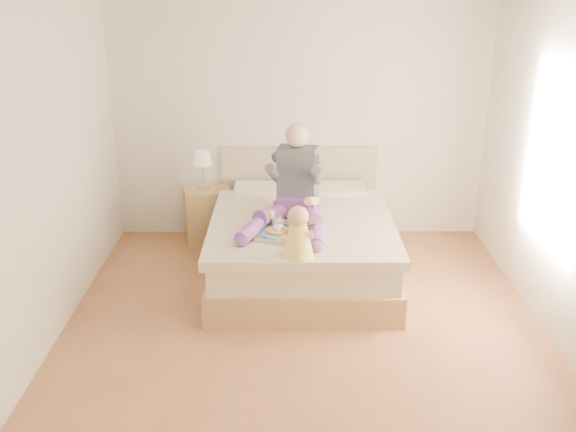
{
  "coord_description": "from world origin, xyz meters",
  "views": [
    {
      "loc": [
        -0.15,
        -4.66,
        2.78
      ],
      "look_at": [
        -0.13,
        0.62,
        0.76
      ],
      "focal_mm": 40.0,
      "sensor_mm": 36.0,
      "label": 1
    }
  ],
  "objects_px": {
    "nightstand": "(208,214)",
    "tray": "(289,233)",
    "adult": "(294,192)",
    "baby": "(298,236)",
    "bed": "(301,241)"
  },
  "relations": [
    {
      "from": "tray",
      "to": "baby",
      "type": "relative_size",
      "value": 1.42
    },
    {
      "from": "bed",
      "to": "adult",
      "type": "relative_size",
      "value": 1.9
    },
    {
      "from": "adult",
      "to": "baby",
      "type": "xyz_separation_m",
      "value": [
        0.03,
        -0.82,
        -0.09
      ]
    },
    {
      "from": "adult",
      "to": "baby",
      "type": "distance_m",
      "value": 0.83
    },
    {
      "from": "adult",
      "to": "tray",
      "type": "height_order",
      "value": "adult"
    },
    {
      "from": "nightstand",
      "to": "baby",
      "type": "xyz_separation_m",
      "value": [
        0.95,
        -1.78,
        0.49
      ]
    },
    {
      "from": "bed",
      "to": "baby",
      "type": "distance_m",
      "value": 1.09
    },
    {
      "from": "tray",
      "to": "bed",
      "type": "bearing_deg",
      "value": 97.37
    },
    {
      "from": "bed",
      "to": "tray",
      "type": "height_order",
      "value": "bed"
    },
    {
      "from": "bed",
      "to": "nightstand",
      "type": "distance_m",
      "value": 1.28
    },
    {
      "from": "baby",
      "to": "adult",
      "type": "bearing_deg",
      "value": 107.17
    },
    {
      "from": "bed",
      "to": "tray",
      "type": "xyz_separation_m",
      "value": [
        -0.12,
        -0.58,
        0.33
      ]
    },
    {
      "from": "tray",
      "to": "baby",
      "type": "xyz_separation_m",
      "value": [
        0.07,
        -0.4,
        0.14
      ]
    },
    {
      "from": "nightstand",
      "to": "tray",
      "type": "xyz_separation_m",
      "value": [
        0.88,
        -1.38,
        0.35
      ]
    },
    {
      "from": "bed",
      "to": "baby",
      "type": "xyz_separation_m",
      "value": [
        -0.05,
        -0.98,
        0.47
      ]
    }
  ]
}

